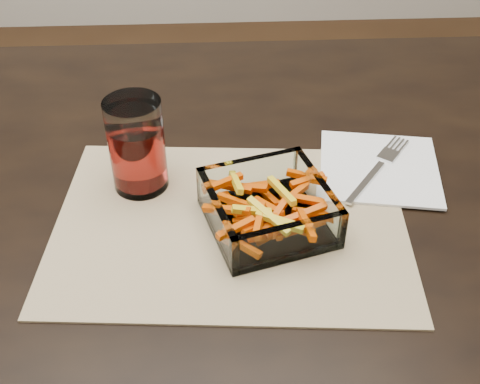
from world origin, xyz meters
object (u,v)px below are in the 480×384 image
object	(u,v)px
dining_table	(162,233)
fork	(379,166)
tumbler	(137,148)
glass_bowl	(268,210)

from	to	relation	value
dining_table	fork	distance (m)	0.33
dining_table	tumbler	size ratio (longest dim) A/B	12.18
dining_table	glass_bowl	bearing A→B (deg)	-30.69
glass_bowl	fork	xyz separation A→B (m)	(0.17, 0.11, -0.02)
glass_bowl	tumbler	xyz separation A→B (m)	(-0.17, 0.09, 0.04)
tumbler	dining_table	bearing A→B (deg)	-9.87
glass_bowl	fork	bearing A→B (deg)	32.43
tumbler	fork	xyz separation A→B (m)	(0.34, 0.02, -0.06)
dining_table	fork	size ratio (longest dim) A/B	10.28
tumbler	fork	bearing A→B (deg)	2.70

